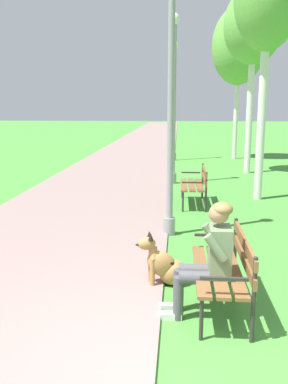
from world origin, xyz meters
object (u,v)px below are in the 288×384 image
object	(u,v)px
park_bench_mid	(196,182)
lamp_post_mid	(174,98)
person_seated_on_near_bench	(209,255)
lamp_post_near	(171,97)
lamp_post_far	(174,100)
birch_tree_fourth	(254,27)
birch_tree_fifth	(239,46)
park_bench_near	(226,264)
dog_shepherd	(165,265)

from	to	relation	value
park_bench_mid	lamp_post_mid	distance (m)	3.34
person_seated_on_near_bench	lamp_post_mid	xyz separation A→B (m)	(-0.48, 8.01, 1.72)
lamp_post_near	lamp_post_far	distance (m)	10.45
birch_tree_fourth	birch_tree_fifth	size ratio (longest dim) A/B	0.96
person_seated_on_near_bench	lamp_post_mid	world-z (taller)	lamp_post_mid
park_bench_near	dog_shepherd	bearing A→B (deg)	139.87
lamp_post_far	birch_tree_fourth	distance (m)	4.61
park_bench_mid	birch_tree_fourth	distance (m)	6.65
lamp_post_near	lamp_post_far	size ratio (longest dim) A/B	0.97
lamp_post_near	birch_tree_fourth	distance (m)	7.97
lamp_post_mid	park_bench_mid	bearing A→B (deg)	-78.40
park_bench_near	lamp_post_near	bearing A→B (deg)	103.83
lamp_post_near	birch_tree_fifth	world-z (taller)	birch_tree_fifth
park_bench_mid	person_seated_on_near_bench	distance (m)	5.31
lamp_post_far	birch_tree_fifth	xyz separation A→B (m)	(2.54, 0.74, 2.14)
person_seated_on_near_bench	birch_tree_fourth	distance (m)	11.10
lamp_post_mid	birch_tree_fourth	world-z (taller)	birch_tree_fourth
lamp_post_mid	birch_tree_fourth	bearing A→B (deg)	41.79
lamp_post_far	birch_tree_fourth	world-z (taller)	birch_tree_fourth
person_seated_on_near_bench	park_bench_near	bearing A→B (deg)	43.32
park_bench_near	park_bench_mid	distance (m)	5.12
park_bench_mid	birch_tree_fourth	xyz separation A→B (m)	(1.88, 4.88, 4.11)
lamp_post_near	lamp_post_mid	distance (m)	5.07
lamp_post_mid	birch_tree_fifth	distance (m)	6.95
park_bench_near	lamp_post_far	world-z (taller)	lamp_post_far
lamp_post_far	birch_tree_fifth	distance (m)	3.40
lamp_post_mid	person_seated_on_near_bench	bearing A→B (deg)	-86.59
lamp_post_near	lamp_post_mid	size ratio (longest dim) A/B	0.98
park_bench_near	birch_tree_fourth	world-z (taller)	birch_tree_fourth
park_bench_near	park_bench_mid	bearing A→B (deg)	91.45
park_bench_mid	birch_tree_fourth	bearing A→B (deg)	68.90
park_bench_mid	birch_tree_fourth	world-z (taller)	birch_tree_fourth
park_bench_near	lamp_post_near	size ratio (longest dim) A/B	0.33
park_bench_mid	birch_tree_fourth	size ratio (longest dim) A/B	0.26
person_seated_on_near_bench	lamp_post_near	xyz separation A→B (m)	(-0.47, 2.94, 1.67)
dog_shepherd	lamp_post_near	bearing A→B (deg)	89.88
park_bench_near	park_bench_mid	xyz separation A→B (m)	(-0.13, 5.11, 0.00)
lamp_post_near	lamp_post_far	world-z (taller)	lamp_post_far
park_bench_near	lamp_post_mid	world-z (taller)	lamp_post_mid
park_bench_mid	person_seated_on_near_bench	xyz separation A→B (m)	(-0.08, -5.31, 0.17)
person_seated_on_near_bench	park_bench_mid	bearing A→B (deg)	89.16
park_bench_mid	lamp_post_mid	bearing A→B (deg)	101.60
lamp_post_near	park_bench_mid	bearing A→B (deg)	76.98
park_bench_mid	dog_shepherd	size ratio (longest dim) A/B	1.83
person_seated_on_near_bench	birch_tree_fifth	bearing A→B (deg)	81.83
lamp_post_mid	birch_tree_fourth	xyz separation A→B (m)	(2.44, 2.18, 2.22)
park_bench_near	birch_tree_fifth	xyz separation A→B (m)	(1.82, 13.93, 4.04)
park_bench_mid	person_seated_on_near_bench	size ratio (longest dim) A/B	1.20
dog_shepherd	birch_tree_fifth	distance (m)	14.25
lamp_post_near	lamp_post_mid	world-z (taller)	lamp_post_mid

